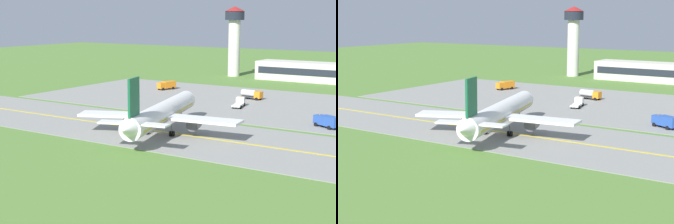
{
  "view_description": "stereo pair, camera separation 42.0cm",
  "coord_description": "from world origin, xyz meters",
  "views": [
    {
      "loc": [
        58.27,
        -86.07,
        23.12
      ],
      "look_at": [
        0.75,
        1.03,
        4.0
      ],
      "focal_mm": 57.23,
      "sensor_mm": 36.0,
      "label": 1
    },
    {
      "loc": [
        58.62,
        -85.84,
        23.12
      ],
      "look_at": [
        0.75,
        1.03,
        4.0
      ],
      "focal_mm": 57.23,
      "sensor_mm": 36.0,
      "label": 2
    }
  ],
  "objects": [
    {
      "name": "ground_plane",
      "position": [
        0.0,
        0.0,
        0.0
      ],
      "size": [
        500.0,
        500.0,
        0.0
      ],
      "primitive_type": "plane",
      "color": "#517A33"
    },
    {
      "name": "taxiway_strip",
      "position": [
        0.0,
        0.0,
        0.05
      ],
      "size": [
        240.0,
        28.0,
        0.1
      ],
      "primitive_type": "cube",
      "color": "gray",
      "rests_on": "ground"
    },
    {
      "name": "apron_pad",
      "position": [
        10.0,
        42.0,
        0.05
      ],
      "size": [
        140.0,
        52.0,
        0.1
      ],
      "primitive_type": "cube",
      "color": "gray",
      "rests_on": "ground"
    },
    {
      "name": "taxiway_centreline",
      "position": [
        0.0,
        0.0,
        0.11
      ],
      "size": [
        220.0,
        0.6,
        0.01
      ],
      "primitive_type": "cube",
      "color": "yellow",
      "rests_on": "taxiway_strip"
    },
    {
      "name": "airplane_lead",
      "position": [
        0.88,
        -1.44,
        4.13
      ],
      "size": [
        31.97,
        39.03,
        12.7
      ],
      "color": "white",
      "rests_on": "ground"
    },
    {
      "name": "service_truck_baggage",
      "position": [
        -2.55,
        47.81,
        1.53
      ],
      "size": [
        6.19,
        2.88,
        2.65
      ],
      "color": "orange",
      "rests_on": "ground"
    },
    {
      "name": "service_truck_fuel",
      "position": [
        26.22,
        21.87,
        1.53
      ],
      "size": [
        6.25,
        4.66,
        2.6
      ],
      "color": "#264CA5",
      "rests_on": "ground"
    },
    {
      "name": "service_truck_catering",
      "position": [
        -0.06,
        35.02,
        1.18
      ],
      "size": [
        3.47,
        6.7,
        2.59
      ],
      "color": "silver",
      "rests_on": "ground"
    },
    {
      "name": "service_truck_pushback",
      "position": [
        -32.73,
        50.99,
        1.53
      ],
      "size": [
        3.87,
        6.34,
        2.6
      ],
      "color": "orange",
      "rests_on": "ground"
    },
    {
      "name": "control_tower",
      "position": [
        -32.39,
        96.37,
        15.71
      ],
      "size": [
        7.6,
        7.6,
        26.0
      ],
      "color": "silver",
      "rests_on": "ground"
    }
  ]
}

